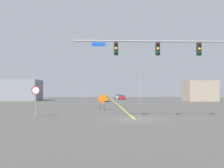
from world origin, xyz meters
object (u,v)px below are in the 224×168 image
(traffic_signal_assembly, at_px, (180,55))
(construction_sign_left_shoulder, at_px, (102,100))
(street_lamp_near_right, at_px, (82,87))
(car_red_passing, at_px, (122,97))
(car_orange_mid, at_px, (104,99))
(stop_sign, at_px, (36,95))
(car_silver_far, at_px, (118,97))
(street_lamp_mid_left, at_px, (140,84))
(construction_sign_median_near, at_px, (104,97))

(traffic_signal_assembly, xyz_separation_m, construction_sign_left_shoulder, (-6.55, 11.37, -4.08))
(construction_sign_left_shoulder, bearing_deg, street_lamp_near_right, 97.14)
(car_red_passing, bearing_deg, car_orange_mid, -107.56)
(stop_sign, xyz_separation_m, car_silver_far, (10.93, 64.00, -1.27))
(car_red_passing, bearing_deg, street_lamp_near_right, 140.90)
(car_red_passing, bearing_deg, car_silver_far, 96.33)
(traffic_signal_assembly, bearing_deg, street_lamp_mid_left, 85.09)
(stop_sign, xyz_separation_m, street_lamp_mid_left, (18.12, 63.62, 2.86))
(construction_sign_median_near, distance_m, car_orange_mid, 4.37)
(car_silver_far, bearing_deg, street_lamp_mid_left, -3.01)
(construction_sign_median_near, bearing_deg, car_orange_mid, 90.00)
(street_lamp_near_right, xyz_separation_m, construction_sign_median_near, (7.64, -32.22, -2.88))
(street_lamp_near_right, distance_m, car_red_passing, 17.20)
(stop_sign, distance_m, construction_sign_left_shoulder, 11.01)
(car_red_passing, bearing_deg, traffic_signal_assembly, -89.25)
(construction_sign_median_near, relative_size, car_red_passing, 0.45)
(car_red_passing, relative_size, car_orange_mid, 0.98)
(car_orange_mid, bearing_deg, street_lamp_near_right, 105.32)
(street_lamp_near_right, distance_m, car_orange_mid, 29.09)
(construction_sign_left_shoulder, xyz_separation_m, car_silver_far, (5.00, 54.75, -0.60))
(street_lamp_mid_left, xyz_separation_m, construction_sign_left_shoulder, (-12.20, -54.37, -3.54))
(construction_sign_left_shoulder, bearing_deg, car_silver_far, 84.78)
(stop_sign, xyz_separation_m, construction_sign_left_shoulder, (5.92, 9.25, -0.68))
(street_lamp_mid_left, height_order, car_silver_far, street_lamp_mid_left)
(stop_sign, bearing_deg, car_silver_far, 80.31)
(construction_sign_left_shoulder, bearing_deg, construction_sign_median_near, 89.28)
(car_silver_far, bearing_deg, construction_sign_median_near, -99.29)
(traffic_signal_assembly, relative_size, construction_sign_left_shoulder, 7.01)
(car_silver_far, distance_m, car_red_passing, 7.05)
(car_silver_far, bearing_deg, construction_sign_left_shoulder, -95.22)
(street_lamp_mid_left, height_order, car_orange_mid, street_lamp_mid_left)
(street_lamp_mid_left, relative_size, car_orange_mid, 1.94)
(traffic_signal_assembly, xyz_separation_m, car_red_passing, (-0.77, 59.11, -4.72))
(traffic_signal_assembly, relative_size, car_orange_mid, 3.32)
(construction_sign_median_near, bearing_deg, car_silver_far, 80.71)
(traffic_signal_assembly, bearing_deg, construction_sign_left_shoulder, 119.94)
(construction_sign_left_shoulder, xyz_separation_m, construction_sign_median_near, (0.33, 26.16, -0.14))
(construction_sign_left_shoulder, distance_m, car_orange_mid, 30.51)
(street_lamp_mid_left, bearing_deg, car_orange_mid, -116.45)
(street_lamp_near_right, xyz_separation_m, car_red_passing, (13.09, -10.64, -3.37))
(street_lamp_near_right, bearing_deg, car_silver_far, -16.42)
(car_orange_mid, bearing_deg, stop_sign, -98.93)
(traffic_signal_assembly, height_order, construction_sign_left_shoulder, traffic_signal_assembly)
(traffic_signal_assembly, relative_size, construction_sign_median_near, 7.59)
(street_lamp_mid_left, xyz_separation_m, car_red_passing, (-6.42, -6.63, -4.17))
(stop_sign, relative_size, car_silver_far, 0.60)
(street_lamp_near_right, relative_size, street_lamp_mid_left, 0.87)
(street_lamp_near_right, bearing_deg, construction_sign_left_shoulder, -82.86)
(construction_sign_left_shoulder, relative_size, car_silver_far, 0.43)
(traffic_signal_assembly, distance_m, street_lamp_mid_left, 65.99)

